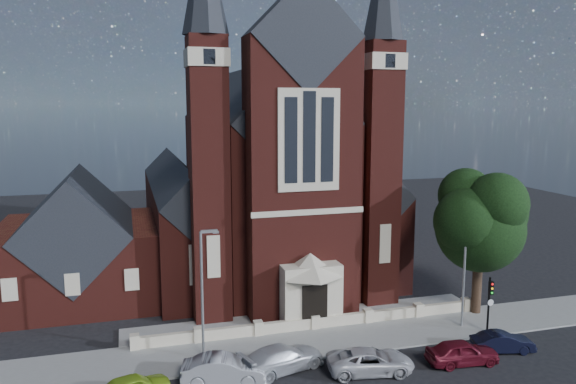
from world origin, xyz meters
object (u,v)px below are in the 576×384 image
Objects in this scene: traffic_signal at (490,298)px; car_white_suv at (370,361)px; parish_hall at (78,249)px; car_silver_a at (224,369)px; car_silver_b at (282,358)px; car_dark_red at (462,352)px; street_tree at (484,223)px; church at (259,181)px; street_lamp_left at (203,287)px; street_lamp_right at (466,264)px; car_navy at (503,342)px.

car_white_suv is (-9.92, -2.77, -1.88)m from traffic_signal.
car_silver_a is (8.72, -17.13, -3.24)m from parish_hall.
car_dark_red is (10.58, -2.21, -0.02)m from car_silver_b.
street_tree is at bearing -63.59° from car_silver_a.
church is at bearing 126.17° from street_tree.
traffic_signal reaches higher than car_dark_red.
car_white_suv is at bearing -126.88° from car_silver_b.
parish_hall reaches higher than car_silver_a.
traffic_signal is at bearing -29.98° from parish_hall.
traffic_signal is at bearing -115.95° from street_tree.
street_tree reaches higher than street_lamp_left.
car_white_suv is (4.84, -1.68, -0.06)m from car_silver_b.
street_lamp_right reaches higher than traffic_signal.
car_silver_a is at bearing 87.88° from car_dark_red.
car_silver_b is at bearing 80.37° from car_white_suv.
car_dark_red is at bearing -39.60° from parish_hall.
car_white_suv is at bearing -152.27° from street_tree.
street_lamp_left is at bearing 39.57° from car_silver_b.
street_lamp_left is 6.25m from car_silver_b.
car_dark_red is (6.82, -23.82, -7.44)m from church.
car_silver_a is 3.56m from car_silver_b.
street_tree is 18.03m from car_silver_b.
car_navy is at bearing -88.40° from street_lamp_right.
traffic_signal is 1.03× the size of car_navy.
car_silver_a is (-17.37, -3.13, -3.83)m from street_lamp_right.
car_silver_b is 1.20× the size of car_dark_red.
street_lamp_right is 1.72× the size of car_silver_a.
church is 20.84m from street_lamp_left.
car_silver_a reaches higher than car_dark_red.
car_dark_red is at bearing -123.82° from street_lamp_right.
street_lamp_left is 19.00m from car_navy.
traffic_signal is 10.47m from car_white_suv.
street_tree is 2.28× the size of car_silver_a.
street_lamp_left and street_lamp_right have the same top height.
street_tree reaches higher than street_lamp_right.
car_white_suv is at bearing 89.64° from car_dark_red.
parish_hall is at bearing 120.02° from street_lamp_left.
street_tree is 14.44m from car_white_suv.
street_lamp_left is 1.60× the size of car_white_suv.
car_white_suv is at bearing -85.55° from car_silver_a.
street_tree is at bearing -36.28° from car_dark_red.
street_tree reaches higher than car_dark_red.
street_tree is 1.32× the size of street_lamp_left.
street_lamp_right is 1.60× the size of car_white_suv.
street_tree reaches higher than car_silver_a.
street_tree is 20.71m from street_lamp_left.
car_silver_a is at bearing -175.14° from traffic_signal.
street_lamp_left is at bearing -112.66° from church.
street_lamp_left reaches higher than car_dark_red.
church is at bearing 118.04° from street_lamp_right.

